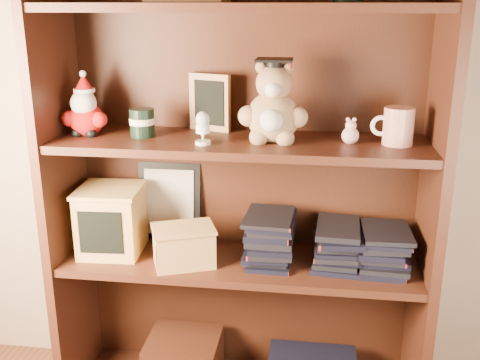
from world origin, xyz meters
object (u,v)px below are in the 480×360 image
object	(u,v)px
bookcase	(241,187)
treats_box	(111,220)
grad_teddy_bear	(273,110)
teacher_mug	(397,126)

from	to	relation	value
bookcase	treats_box	bearing A→B (deg)	-173.14
grad_teddy_bear	treats_box	xyz separation A→B (m)	(-0.53, 0.01, -0.38)
bookcase	treats_box	world-z (taller)	bookcase
teacher_mug	treats_box	distance (m)	0.96
bookcase	grad_teddy_bear	xyz separation A→B (m)	(0.10, -0.06, 0.27)
grad_teddy_bear	teacher_mug	size ratio (longest dim) A/B	2.02
bookcase	teacher_mug	distance (m)	0.52
bookcase	teacher_mug	bearing A→B (deg)	-6.17
grad_teddy_bear	treats_box	world-z (taller)	grad_teddy_bear
grad_teddy_bear	teacher_mug	xyz separation A→B (m)	(0.36, 0.01, -0.04)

